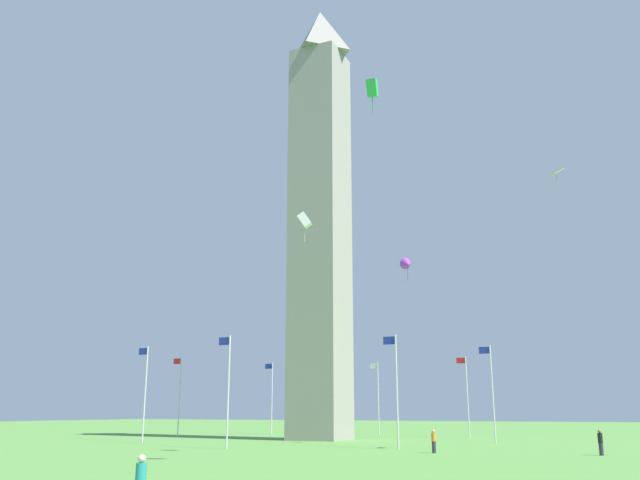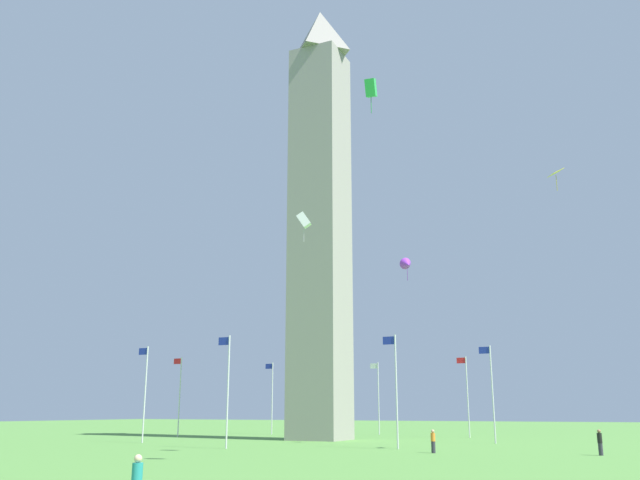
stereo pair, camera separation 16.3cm
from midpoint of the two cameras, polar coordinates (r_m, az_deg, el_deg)
name	(u,v)px [view 2 (the right image)]	position (r m, az deg, el deg)	size (l,w,h in m)	color
ground_plane	(320,440)	(71.70, 0.07, -16.52)	(260.00, 260.00, 0.00)	#548C3D
obelisk_monument	(320,209)	(74.84, 0.06, 2.65)	(5.41, 5.41, 49.19)	gray
flagpole_n	(179,393)	(80.70, -11.72, -12.53)	(1.12, 0.14, 8.91)	silver
flagpole_ne	(145,390)	(67.65, -14.49, -12.12)	(1.12, 0.14, 8.91)	silver
flagpole_e	(227,386)	(56.15, -7.73, -12.10)	(1.12, 0.14, 8.91)	silver
flagpole_se	(396,386)	(55.46, 6.48, -12.11)	(1.12, 0.14, 8.91)	silver
flagpole_s	(492,389)	(66.25, 14.35, -12.09)	(1.12, 0.14, 8.91)	silver
flagpole_sw	(467,393)	(79.53, 12.35, -12.48)	(1.12, 0.14, 8.91)	silver
flagpole_w	(378,395)	(88.03, 4.98, -12.88)	(1.12, 0.14, 8.91)	silver
flagpole_nw	(272,395)	(88.47, -4.03, -12.90)	(1.12, 0.14, 8.91)	silver
person_orange_shirt	(433,441)	(50.70, 9.61, -16.40)	(0.32, 0.32, 1.61)	#2D2D38
person_black_shirt	(600,442)	(51.07, 22.63, -15.49)	(0.32, 0.32, 1.69)	#2D2D38
kite_purple_delta	(407,264)	(62.18, 7.43, -2.05)	(1.65, 1.68, 2.19)	purple
kite_green_box	(371,88)	(39.83, 4.43, 12.66)	(0.66, 0.94, 2.14)	green
kite_white_box	(304,220)	(48.65, -1.27, 1.68)	(1.18, 0.86, 2.20)	white
kite_yellow_diamond	(556,173)	(54.56, 19.34, 5.32)	(1.34, 1.36, 1.69)	yellow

